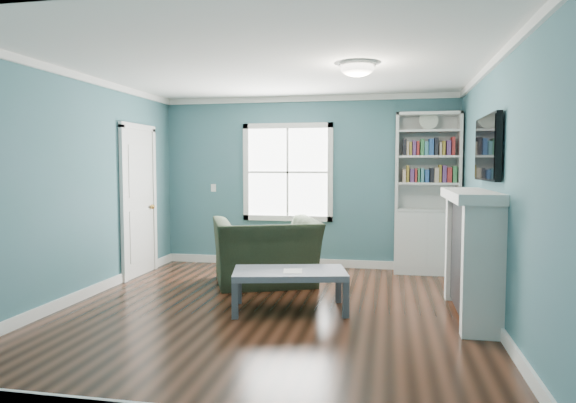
# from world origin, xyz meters

# --- Properties ---
(floor) EXTENTS (5.00, 5.00, 0.00)m
(floor) POSITION_xyz_m (0.00, 0.00, 0.00)
(floor) COLOR black
(floor) RESTS_ON ground
(room_walls) EXTENTS (5.00, 5.00, 5.00)m
(room_walls) POSITION_xyz_m (0.00, 0.00, 1.58)
(room_walls) COLOR #376A6E
(room_walls) RESTS_ON ground
(trim) EXTENTS (4.50, 5.00, 2.60)m
(trim) POSITION_xyz_m (0.00, 0.00, 1.24)
(trim) COLOR white
(trim) RESTS_ON ground
(window) EXTENTS (1.40, 0.06, 1.50)m
(window) POSITION_xyz_m (-0.30, 2.49, 1.45)
(window) COLOR white
(window) RESTS_ON room_walls
(bookshelf) EXTENTS (0.90, 0.35, 2.31)m
(bookshelf) POSITION_xyz_m (1.77, 2.30, 0.92)
(bookshelf) COLOR silver
(bookshelf) RESTS_ON ground
(fireplace) EXTENTS (0.44, 1.58, 1.30)m
(fireplace) POSITION_xyz_m (2.08, 0.20, 0.64)
(fireplace) COLOR black
(fireplace) RESTS_ON ground
(tv) EXTENTS (0.06, 1.10, 0.65)m
(tv) POSITION_xyz_m (2.20, 0.20, 1.72)
(tv) COLOR black
(tv) RESTS_ON fireplace
(door) EXTENTS (0.12, 0.98, 2.17)m
(door) POSITION_xyz_m (-2.22, 1.40, 1.07)
(door) COLOR silver
(door) RESTS_ON ground
(ceiling_fixture) EXTENTS (0.38, 0.38, 0.15)m
(ceiling_fixture) POSITION_xyz_m (0.90, 0.10, 2.55)
(ceiling_fixture) COLOR white
(ceiling_fixture) RESTS_ON room_walls
(light_switch) EXTENTS (0.08, 0.01, 0.12)m
(light_switch) POSITION_xyz_m (-1.50, 2.48, 1.20)
(light_switch) COLOR white
(light_switch) RESTS_ON room_walls
(recliner) EXTENTS (1.54, 1.29, 1.15)m
(recliner) POSITION_xyz_m (-0.34, 1.21, 0.57)
(recliner) COLOR black
(recliner) RESTS_ON ground
(coffee_table) EXTENTS (1.31, 0.90, 0.43)m
(coffee_table) POSITION_xyz_m (0.20, 0.06, 0.38)
(coffee_table) COLOR #464B54
(coffee_table) RESTS_ON ground
(paper_sheet) EXTENTS (0.24, 0.28, 0.00)m
(paper_sheet) POSITION_xyz_m (0.25, 0.01, 0.44)
(paper_sheet) COLOR white
(paper_sheet) RESTS_ON coffee_table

